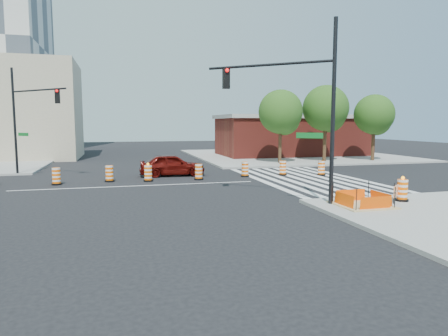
{
  "coord_description": "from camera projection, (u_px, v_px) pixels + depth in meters",
  "views": [
    {
      "loc": [
        -1.07,
        -23.71,
        3.64
      ],
      "look_at": [
        4.12,
        -4.27,
        1.4
      ],
      "focal_mm": 32.0,
      "sensor_mm": 36.0,
      "label": 1
    }
  ],
  "objects": [
    {
      "name": "brick_storefront",
      "position": [
        292.0,
        135.0,
        45.08
      ],
      "size": [
        16.5,
        8.5,
        4.6
      ],
      "color": "maroon",
      "rests_on": "ground"
    },
    {
      "name": "excavation_pit",
      "position": [
        362.0,
        204.0,
        17.08
      ],
      "size": [
        2.2,
        2.2,
        0.9
      ],
      "color": "tan",
      "rests_on": "ground"
    },
    {
      "name": "signal_pole_nw",
      "position": [
        28.0,
        111.0,
        27.08
      ],
      "size": [
        4.02,
        4.01,
        7.34
      ],
      "rotation": [
        0.0,
        0.0,
        -0.78
      ],
      "color": "black",
      "rests_on": "ground"
    },
    {
      "name": "lane_centerline",
      "position": [
        138.0,
        186.0,
        23.44
      ],
      "size": [
        14.0,
        0.12,
        0.01
      ],
      "primitive_type": "cube",
      "color": "silver",
      "rests_on": "ground"
    },
    {
      "name": "red_coupe",
      "position": [
        172.0,
        165.0,
        27.9
      ],
      "size": [
        4.58,
        1.95,
        1.54
      ],
      "primitive_type": "imported",
      "rotation": [
        0.0,
        0.0,
        1.54
      ],
      "color": "#510A06",
      "rests_on": "ground"
    },
    {
      "name": "barricade",
      "position": [
        396.0,
        191.0,
        17.71
      ],
      "size": [
        0.63,
        0.52,
        0.92
      ],
      "rotation": [
        0.0,
        0.0,
        0.68
      ],
      "color": "#FF6205",
      "rests_on": "ground"
    },
    {
      "name": "tree_north_e",
      "position": [
        374.0,
        117.0,
        37.91
      ],
      "size": [
        3.77,
        3.77,
        6.41
      ],
      "color": "#382314",
      "rests_on": "ground"
    },
    {
      "name": "beige_midrise",
      "position": [
        7.0,
        110.0,
        40.94
      ],
      "size": [
        14.0,
        10.0,
        10.0
      ],
      "primitive_type": "cube",
      "color": "tan",
      "rests_on": "ground"
    },
    {
      "name": "median_drum_3",
      "position": [
        109.0,
        174.0,
        25.08
      ],
      "size": [
        0.6,
        0.6,
        1.02
      ],
      "color": "black",
      "rests_on": "ground"
    },
    {
      "name": "median_drum_4",
      "position": [
        148.0,
        174.0,
        25.22
      ],
      "size": [
        0.6,
        0.6,
        1.18
      ],
      "color": "black",
      "rests_on": "ground"
    },
    {
      "name": "crosswalk_east",
      "position": [
        308.0,
        179.0,
        26.24
      ],
      "size": [
        6.75,
        13.5,
        0.01
      ],
      "color": "silver",
      "rests_on": "ground"
    },
    {
      "name": "tree_north_d",
      "position": [
        326.0,
        111.0,
        36.96
      ],
      "size": [
        4.23,
        4.23,
        7.19
      ],
      "color": "#382314",
      "rests_on": "ground"
    },
    {
      "name": "median_drum_2",
      "position": [
        56.0,
        177.0,
        23.81
      ],
      "size": [
        0.6,
        0.6,
        1.02
      ],
      "color": "black",
      "rests_on": "ground"
    },
    {
      "name": "signal_pole_se",
      "position": [
        296.0,
        96.0,
        17.68
      ],
      "size": [
        4.67,
        3.96,
        7.92
      ],
      "rotation": [
        0.0,
        0.0,
        2.44
      ],
      "color": "black",
      "rests_on": "ground"
    },
    {
      "name": "median_drum_7",
      "position": [
        283.0,
        168.0,
        28.25
      ],
      "size": [
        0.6,
        0.6,
        1.02
      ],
      "color": "black",
      "rests_on": "ground"
    },
    {
      "name": "pit_drum",
      "position": [
        402.0,
        191.0,
        18.02
      ],
      "size": [
        0.58,
        0.58,
        1.14
      ],
      "color": "black",
      "rests_on": "ground"
    },
    {
      "name": "median_drum_5",
      "position": [
        199.0,
        172.0,
        25.96
      ],
      "size": [
        0.6,
        0.6,
        1.02
      ],
      "color": "black",
      "rests_on": "ground"
    },
    {
      "name": "median_drum_6",
      "position": [
        245.0,
        170.0,
        27.5
      ],
      "size": [
        0.6,
        0.6,
        1.02
      ],
      "color": "black",
      "rests_on": "ground"
    },
    {
      "name": "median_drum_8",
      "position": [
        321.0,
        169.0,
        28.17
      ],
      "size": [
        0.6,
        0.6,
        1.02
      ],
      "color": "black",
      "rests_on": "ground"
    },
    {
      "name": "ground",
      "position": [
        138.0,
        186.0,
        23.44
      ],
      "size": [
        120.0,
        120.0,
        0.0
      ],
      "primitive_type": "plane",
      "color": "black",
      "rests_on": "ground"
    },
    {
      "name": "sidewalk_ne",
      "position": [
        291.0,
        155.0,
        45.33
      ],
      "size": [
        22.0,
        22.0,
        0.15
      ],
      "primitive_type": "cube",
      "color": "gray",
      "rests_on": "ground"
    },
    {
      "name": "tree_north_c",
      "position": [
        281.0,
        114.0,
        35.36
      ],
      "size": [
        3.91,
        3.91,
        6.64
      ],
      "color": "#382314",
      "rests_on": "ground"
    }
  ]
}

